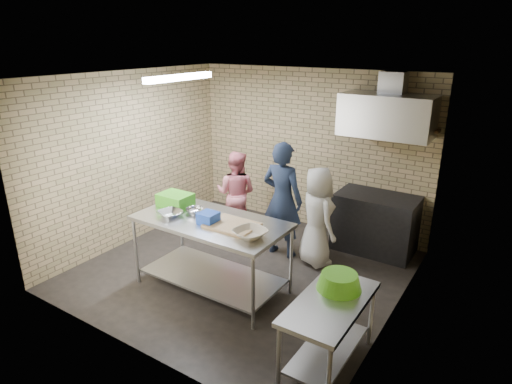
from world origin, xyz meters
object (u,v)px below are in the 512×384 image
bottle_green (422,123)px  man_navy (282,200)px  stove (375,223)px  blue_tub (208,218)px  woman_pink (236,193)px  side_counter (328,333)px  prep_table (212,255)px  woman_white (317,217)px  green_basin (339,281)px  green_crate (175,200)px

bottle_green → man_navy: bottle_green is taller
stove → blue_tub: (-1.37, -2.34, 0.60)m
woman_pink → man_navy: bearing=152.3°
blue_tub → woman_pink: bearing=115.1°
stove → bottle_green: (0.45, 0.24, 1.57)m
side_counter → blue_tub: 1.99m
prep_table → woman_pink: woman_pink is taller
bottle_green → prep_table: bearing=-127.0°
prep_table → stove: 2.65m
side_counter → prep_table: bearing=164.8°
side_counter → bottle_green: size_ratio=8.00×
stove → woman_white: bearing=-124.0°
stove → blue_tub: blue_tub is taller
prep_table → blue_tub: (0.05, -0.10, 0.56)m
bottle_green → stove: bearing=-151.9°
woman_pink → woman_white: (1.58, -0.22, 0.02)m
side_counter → green_basin: (-0.02, 0.25, 0.46)m
side_counter → woman_pink: (-2.61, 2.10, 0.34)m
side_counter → man_navy: man_navy is taller
stove → green_crate: (-2.12, -2.12, 0.62)m
side_counter → green_crate: size_ratio=2.75×
green_basin → man_navy: size_ratio=0.26×
stove → green_basin: green_basin is taller
blue_tub → man_navy: bearing=81.2°
stove → man_navy: man_navy is taller
green_crate → green_basin: size_ratio=0.95×
man_navy → prep_table: bearing=78.5°
prep_table → bottle_green: bottle_green is taller
woman_pink → blue_tub: bearing=100.7°
blue_tub → green_basin: size_ratio=0.47×
man_navy → blue_tub: bearing=81.2°
green_crate → man_navy: bearing=51.6°
woman_pink → woman_white: bearing=157.8°
prep_table → stove: bearing=57.6°
green_crate → woman_white: bearing=39.2°
side_counter → woman_pink: size_ratio=0.84×
prep_table → man_navy: bearing=78.6°
side_counter → woman_pink: woman_pink is taller
prep_table → green_basin: 1.90m
stove → green_basin: bearing=-80.2°
green_basin → blue_tub: bearing=175.0°
man_navy → woman_white: (0.56, 0.02, -0.15)m
prep_table → green_basin: size_ratio=4.26×
man_navy → woman_white: 0.58m
woman_white → green_crate: bearing=74.5°
blue_tub → green_basin: bearing=-5.0°
green_crate → blue_tub: (0.75, -0.22, -0.02)m
green_basin → stove: bearing=99.8°
man_navy → woman_pink: 1.06m
blue_tub → side_counter: bearing=-12.6°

